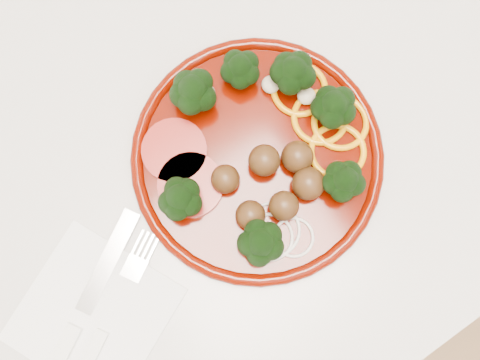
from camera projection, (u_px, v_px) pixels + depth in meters
counter at (261, 184)px, 1.12m from camera, size 2.40×0.60×0.90m
plate at (261, 153)px, 0.65m from camera, size 0.28×0.28×0.06m
napkin at (94, 314)px, 0.64m from camera, size 0.19×0.19×0.00m
knife at (73, 332)px, 0.63m from camera, size 0.20×0.13×0.01m
fork at (96, 347)px, 0.62m from camera, size 0.18×0.11×0.01m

